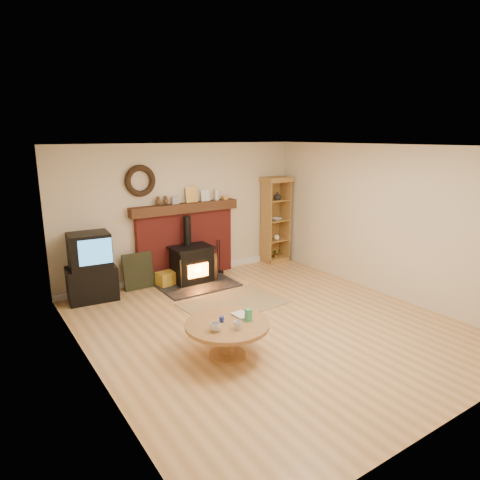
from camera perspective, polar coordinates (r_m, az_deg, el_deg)
ground at (r=6.50m, az=3.76°, el=-11.19°), size 5.50×5.50×0.00m
room_shell at (r=6.04m, az=3.33°, el=4.01°), size 5.02×5.52×2.61m
chimney_breast at (r=8.39m, az=-7.24°, el=0.33°), size 2.20×0.22×1.78m
wood_stove at (r=8.14m, az=-6.35°, el=-3.40°), size 1.40×1.00×1.27m
area_rug at (r=7.23m, az=-0.96°, el=-8.44°), size 1.69×1.22×0.01m
tv_unit at (r=7.65m, az=-19.27°, el=-3.58°), size 0.84×0.63×1.17m
curio_cabinet at (r=9.38m, az=4.66°, el=2.68°), size 0.60×0.43×1.87m
firelog_box at (r=8.14m, az=-9.49°, el=-5.08°), size 0.47×0.33×0.27m
leaning_painting at (r=8.02m, az=-13.40°, el=-4.04°), size 0.56×0.15×0.66m
fire_tools at (r=8.74m, az=-2.76°, el=-3.77°), size 0.16×0.16×0.70m
coffee_table at (r=5.49m, az=-1.70°, el=-11.81°), size 1.07×1.07×0.61m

